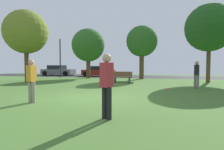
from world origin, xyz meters
TOP-DOWN VIEW (x-y plane):
  - ground_plane at (0.00, 0.00)m, footprint 44.00×44.00m
  - road_strip at (0.00, 16.00)m, footprint 44.00×6.40m
  - oak_tree_left at (-4.69, 11.99)m, footprint 3.65×3.65m
  - birch_tree_lone at (1.20, 11.98)m, footprint 3.21×3.21m
  - oak_tree_right at (6.93, 9.36)m, footprint 3.91×3.91m
  - maple_tree_near at (-7.70, 5.69)m, footprint 3.56×3.56m
  - person_thrower at (1.60, -3.00)m, footprint 0.34×0.38m
  - person_catcher at (5.17, 4.54)m, footprint 0.34×0.38m
  - person_bystander at (-1.79, -1.55)m, footprint 0.30×0.34m
  - frisbee_disc at (3.37, 3.86)m, footprint 0.27×0.27m
  - parked_car_grey at (-10.86, 16.19)m, footprint 4.50×2.10m
  - parked_car_red at (-4.73, 15.67)m, footprint 4.17×2.05m
  - park_bench at (0.02, 7.50)m, footprint 1.60×0.45m
  - street_lamp_post at (-8.27, 12.20)m, footprint 0.14×0.14m

SIDE VIEW (x-z plane):
  - ground_plane at x=0.00m, z-range 0.00..0.00m
  - road_strip at x=0.00m, z-range 0.00..0.01m
  - frisbee_disc at x=3.37m, z-range 0.00..0.03m
  - park_bench at x=0.02m, z-range 0.01..0.91m
  - parked_car_red at x=-4.73m, z-range -0.05..1.27m
  - parked_car_grey at x=-10.86m, z-range -0.06..1.36m
  - person_bystander at x=-1.79m, z-range 0.08..1.73m
  - person_catcher at x=5.17m, z-range 0.09..1.78m
  - person_thrower at x=1.60m, z-range 0.10..1.84m
  - street_lamp_post at x=-8.27m, z-range 0.00..4.50m
  - oak_tree_left at x=-4.69m, z-range 0.89..6.37m
  - birch_tree_lone at x=1.20m, z-range 1.11..6.63m
  - maple_tree_near at x=-7.70m, z-range 1.17..7.11m
  - oak_tree_right at x=6.93m, z-range 1.27..7.74m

